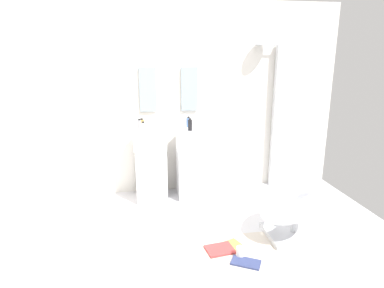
{
  "coord_description": "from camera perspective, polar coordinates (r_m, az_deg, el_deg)",
  "views": [
    {
      "loc": [
        -0.41,
        -2.88,
        1.87
      ],
      "look_at": [
        0.15,
        0.55,
        0.95
      ],
      "focal_mm": 30.82,
      "sensor_mm": 36.0,
      "label": 1
    }
  ],
  "objects": [
    {
      "name": "soap_bottle_grey",
      "position": [
        4.33,
        -9.09,
        3.32
      ],
      "size": [
        0.05,
        0.05,
        0.14
      ],
      "color": "#99999E",
      "rests_on": "pedestal_sink_left"
    },
    {
      "name": "magazine_ochre",
      "position": [
        3.51,
        6.6,
        -17.16
      ],
      "size": [
        0.29,
        0.26,
        0.02
      ],
      "primitive_type": "cube",
      "rotation": [
        0.0,
        0.0,
        0.37
      ],
      "color": "gold",
      "rests_on": "area_rug"
    },
    {
      "name": "coffee_mug",
      "position": [
        3.36,
        8.4,
        -18.0
      ],
      "size": [
        0.08,
        0.08,
        0.1
      ],
      "primitive_type": "cylinder",
      "color": "white",
      "rests_on": "area_rug"
    },
    {
      "name": "vanity_mirror_right",
      "position": [
        4.54,
        -0.48,
        9.49
      ],
      "size": [
        0.22,
        0.03,
        0.58
      ],
      "primitive_type": "cube",
      "color": "#8C9EA8"
    },
    {
      "name": "area_rug",
      "position": [
        3.33,
        5.82,
        -19.36
      ],
      "size": [
        1.1,
        0.88,
        0.01
      ],
      "primitive_type": "cube",
      "color": "beige",
      "rests_on": "ground_plane"
    },
    {
      "name": "vanity_mirror_left",
      "position": [
        4.49,
        -7.65,
        9.3
      ],
      "size": [
        0.22,
        0.03,
        0.58
      ],
      "primitive_type": "cube",
      "color": "#8C9EA8"
    },
    {
      "name": "rear_partition",
      "position": [
        4.59,
        -4.1,
        7.65
      ],
      "size": [
        4.8,
        0.1,
        2.6
      ],
      "primitive_type": "cube",
      "color": "silver",
      "rests_on": "ground_plane"
    },
    {
      "name": "lounge_chair",
      "position": [
        3.68,
        17.35,
        -10.3
      ],
      "size": [
        1.07,
        1.07,
        0.65
      ],
      "color": "#B7BABF",
      "rests_on": "ground_plane"
    },
    {
      "name": "magazine_navy",
      "position": [
        3.3,
        9.3,
        -19.58
      ],
      "size": [
        0.31,
        0.27,
        0.02
      ],
      "primitive_type": "cube",
      "rotation": [
        0.0,
        0.0,
        -0.51
      ],
      "color": "navy",
      "rests_on": "area_rug"
    },
    {
      "name": "soap_bottle_amber",
      "position": [
        4.36,
        -8.67,
        3.42
      ],
      "size": [
        0.06,
        0.06,
        0.14
      ],
      "color": "#C68C38",
      "rests_on": "pedestal_sink_left"
    },
    {
      "name": "soap_bottle_black",
      "position": [
        4.21,
        -0.34,
        3.31
      ],
      "size": [
        0.05,
        0.05,
        0.16
      ],
      "color": "black",
      "rests_on": "pedestal_sink_right"
    },
    {
      "name": "pedestal_sink_left",
      "position": [
        4.42,
        -7.12,
        -3.36
      ],
      "size": [
        0.44,
        0.44,
        1.06
      ],
      "color": "white",
      "rests_on": "ground_plane"
    },
    {
      "name": "pedestal_sink_right",
      "position": [
        4.48,
        0.06,
        -3.02
      ],
      "size": [
        0.44,
        0.44,
        1.06
      ],
      "color": "white",
      "rests_on": "ground_plane"
    },
    {
      "name": "soap_bottle_blue",
      "position": [
        4.43,
        -0.61,
        3.78
      ],
      "size": [
        0.06,
        0.06,
        0.14
      ],
      "color": "#4C72B7",
      "rests_on": "pedestal_sink_right"
    },
    {
      "name": "soap_bottle_clear",
      "position": [
        4.19,
        -8.42,
        2.89
      ],
      "size": [
        0.05,
        0.05,
        0.13
      ],
      "color": "silver",
      "rests_on": "pedestal_sink_left"
    },
    {
      "name": "shower_column",
      "position": [
        4.89,
        14.45,
        5.05
      ],
      "size": [
        0.49,
        0.24,
        2.05
      ],
      "color": "#B7BABF",
      "rests_on": "ground_plane"
    },
    {
      "name": "ground_plane",
      "position": [
        3.48,
        -1.04,
        -18.16
      ],
      "size": [
        4.8,
        3.6,
        0.04
      ],
      "primitive_type": "cube",
      "color": "silver"
    },
    {
      "name": "magazine_red",
      "position": [
        3.45,
        4.86,
        -17.71
      ],
      "size": [
        0.3,
        0.25,
        0.02
      ],
      "primitive_type": "cube",
      "rotation": [
        0.0,
        0.0,
        0.15
      ],
      "color": "#B73838",
      "rests_on": "area_rug"
    }
  ]
}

